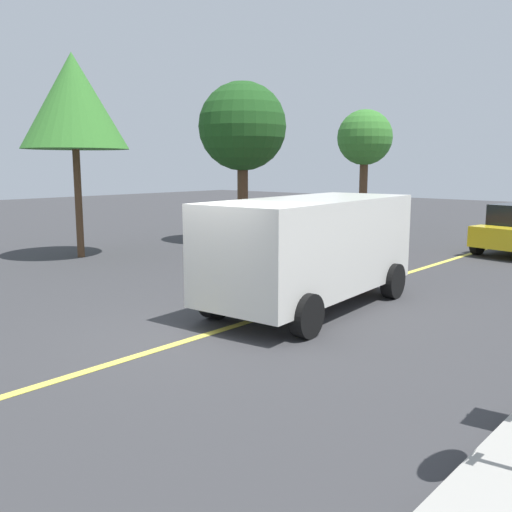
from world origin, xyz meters
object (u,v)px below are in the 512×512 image
(tree_left_verge, at_px, (73,102))
(car_red_near_curb, at_px, (320,233))
(white_van, at_px, (311,246))
(tree_centre_verge, at_px, (365,139))
(tree_right_verge, at_px, (242,127))

(tree_left_verge, bearing_deg, car_red_near_curb, -50.34)
(white_van, bearing_deg, car_red_near_curb, 33.41)
(car_red_near_curb, distance_m, tree_centre_verge, 9.55)
(white_van, xyz_separation_m, tree_left_verge, (0.33, 9.12, 3.48))
(white_van, bearing_deg, tree_left_verge, 87.91)
(white_van, relative_size, tree_right_verge, 0.92)
(tree_left_verge, distance_m, tree_right_verge, 6.04)
(car_red_near_curb, height_order, tree_right_verge, tree_right_verge)
(white_van, distance_m, tree_left_verge, 9.76)
(tree_left_verge, xyz_separation_m, tree_centre_verge, (13.06, -2.26, -0.73))
(tree_right_verge, bearing_deg, tree_centre_verge, -5.82)
(tree_left_verge, distance_m, tree_centre_verge, 13.27)
(car_red_near_curb, height_order, tree_centre_verge, tree_centre_verge)
(white_van, bearing_deg, tree_right_verge, 51.00)
(car_red_near_curb, xyz_separation_m, tree_centre_verge, (8.29, 3.49, 3.22))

